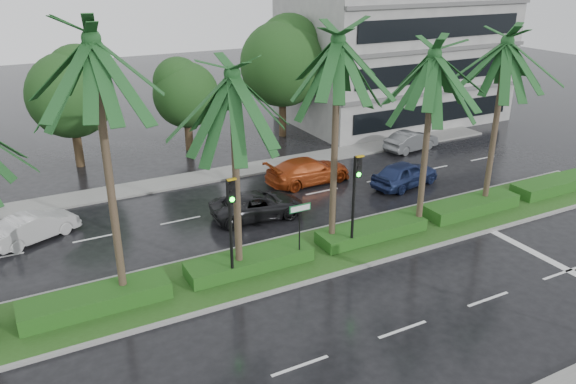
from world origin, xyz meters
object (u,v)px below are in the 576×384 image
car_white (34,227)px  street_sign (300,219)px  car_darkgrey (258,205)px  signal_median_left (231,215)px  car_blue (405,174)px  car_grey (411,141)px  car_red (308,171)px

car_white → street_sign: bearing=-153.0°
street_sign → car_darkgrey: 5.37m
street_sign → car_darkgrey: bearing=84.4°
signal_median_left → car_blue: 13.75m
car_grey → car_blue: bearing=128.6°
car_red → car_white: bearing=89.1°
car_darkgrey → car_blue: (9.00, -0.06, 0.08)m
street_sign → car_white: street_sign is taller
car_red → car_blue: 5.39m
car_white → car_grey: size_ratio=0.98×
signal_median_left → car_white: 10.36m
car_darkgrey → car_blue: 9.00m
street_sign → car_red: bearing=58.1°
street_sign → car_red: street_sign is taller
car_blue → car_grey: (4.50, 4.95, -0.07)m
car_grey → signal_median_left: bearing=111.8°
car_white → car_red: car_red is taller
car_darkgrey → car_red: bearing=-50.9°
street_sign → car_blue: bearing=28.1°
street_sign → car_red: (5.00, 8.03, -1.40)m
street_sign → car_blue: street_sign is taller
signal_median_left → car_white: signal_median_left is taller
car_white → car_blue: car_blue is taller
street_sign → car_grey: size_ratio=0.66×
car_white → car_red: (14.40, 0.42, 0.08)m
street_sign → signal_median_left: bearing=-176.5°
signal_median_left → car_red: 11.69m
street_sign → car_grey: 17.28m
car_red → car_blue: size_ratio=1.18×
car_darkgrey → car_blue: size_ratio=1.09×
street_sign → car_grey: (14.00, 10.02, -1.47)m
signal_median_left → street_sign: bearing=3.5°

